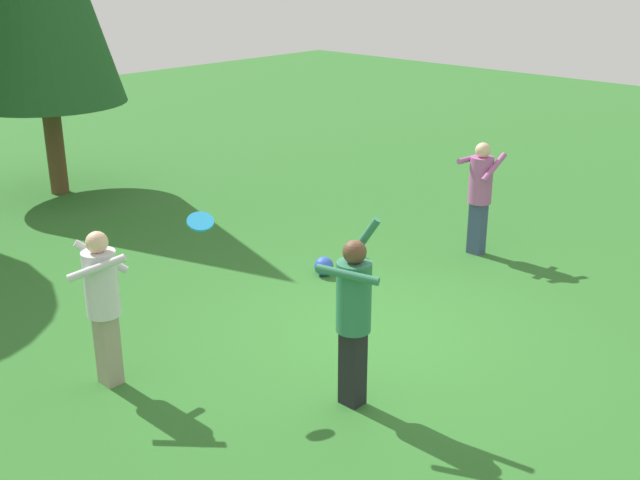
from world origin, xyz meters
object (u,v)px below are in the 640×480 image
(person_bystander, at_px, (480,189))
(person_thrower, at_px, (354,309))
(frisbee, at_px, (200,222))
(person_catcher, at_px, (102,296))
(ball_blue, at_px, (324,266))

(person_bystander, bearing_deg, person_thrower, 18.63)
(person_thrower, relative_size, frisbee, 5.30)
(person_catcher, height_order, person_bystander, person_bystander)
(person_thrower, height_order, frisbee, person_thrower)
(person_bystander, xyz_separation_m, frisbee, (-5.02, 0.08, 0.73))
(frisbee, bearing_deg, person_bystander, -0.90)
(person_catcher, xyz_separation_m, frisbee, (0.81, -0.61, 0.73))
(person_thrower, distance_m, person_catcher, 2.54)
(person_catcher, bearing_deg, ball_blue, 42.66)
(person_catcher, distance_m, person_bystander, 5.87)
(person_thrower, relative_size, person_bystander, 1.14)
(person_catcher, xyz_separation_m, ball_blue, (3.64, 0.37, -0.86))
(person_bystander, bearing_deg, person_catcher, -5.81)
(ball_blue, bearing_deg, person_catcher, -174.22)
(person_catcher, height_order, frisbee, frisbee)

